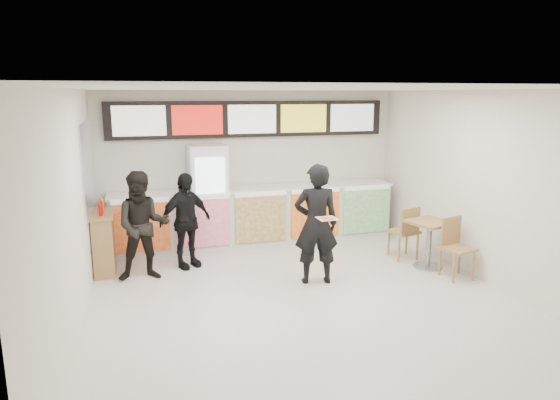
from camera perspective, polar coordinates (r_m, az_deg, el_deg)
name	(u,v)px	position (r m, az deg, el deg)	size (l,w,h in m)	color
floor	(310,306)	(7.23, 3.43, -11.95)	(7.00, 7.00, 0.00)	beige
ceiling	(313,89)	(6.60, 3.76, 12.58)	(7.00, 7.00, 0.00)	white
wall_back	(251,167)	(10.06, -3.33, 3.84)	(6.00, 6.00, 0.00)	silver
wall_left	(73,218)	(6.39, -22.56, -1.88)	(7.00, 7.00, 0.00)	silver
wall_right	(496,190)	(8.27, 23.49, 1.05)	(7.00, 7.00, 0.00)	silver
service_counter	(256,216)	(9.85, -2.71, -1.84)	(5.56, 0.77, 1.14)	silver
menu_board	(252,119)	(9.88, -3.28, 9.22)	(5.50, 0.14, 0.70)	black
drinks_fridge	(208,197)	(9.59, -8.19, 0.30)	(0.70, 0.67, 2.00)	white
mirror_panel	(88,168)	(8.75, -21.10, 3.46)	(0.01, 2.00, 1.50)	#B2B7BF
customer_main	(316,224)	(7.78, 4.15, -2.76)	(0.69, 0.46, 1.90)	black
customer_left	(143,226)	(8.20, -15.39, -2.89)	(0.86, 0.67, 1.76)	black
customer_mid	(185,221)	(8.63, -10.76, -2.34)	(0.96, 0.40, 1.64)	black
pizza_slice	(327,218)	(7.32, 5.42, -2.07)	(0.36, 0.36, 0.02)	beige
cafe_table	(429,235)	(8.90, 16.70, -3.90)	(0.86, 1.72, 0.97)	#A5824B
condiment_ledge	(104,242)	(8.84, -19.48, -4.50)	(0.37, 0.91, 1.22)	#A5824B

